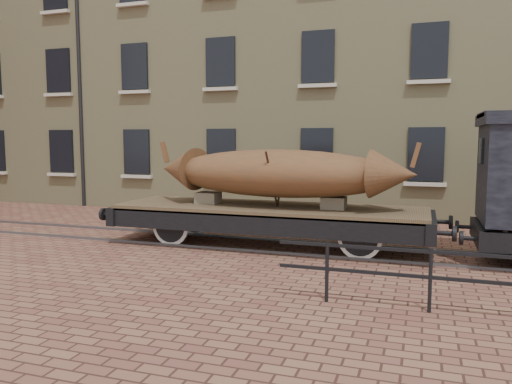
% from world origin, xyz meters
% --- Properties ---
extents(ground, '(90.00, 90.00, 0.00)m').
position_xyz_m(ground, '(0.00, 0.00, 0.00)').
color(ground, brown).
extents(warehouse_cream, '(40.00, 10.19, 14.00)m').
position_xyz_m(warehouse_cream, '(3.00, 9.99, 7.00)').
color(warehouse_cream, tan).
rests_on(warehouse_cream, ground).
extents(rail_track, '(30.00, 1.52, 0.06)m').
position_xyz_m(rail_track, '(0.00, 0.00, 0.03)').
color(rail_track, '#59595E').
rests_on(rail_track, ground).
extents(flatcar_wagon, '(8.64, 2.34, 1.30)m').
position_xyz_m(flatcar_wagon, '(0.82, 0.00, 0.81)').
color(flatcar_wagon, brown).
rests_on(flatcar_wagon, ground).
extents(iron_boat, '(6.70, 2.24, 1.60)m').
position_xyz_m(iron_boat, '(1.05, 0.00, 1.84)').
color(iron_boat, brown).
rests_on(iron_boat, flatcar_wagon).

